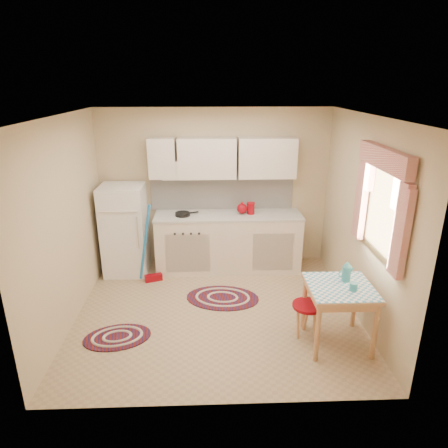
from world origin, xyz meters
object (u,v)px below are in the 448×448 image
at_px(table, 338,315).
at_px(stool, 306,320).
at_px(fridge, 125,230).
at_px(base_cabinets, 228,243).

height_order(table, stool, table).
relative_size(fridge, stool, 3.33).
relative_size(base_cabinets, stool, 5.36).
xyz_separation_m(base_cabinets, stool, (0.84, -1.86, -0.23)).
height_order(fridge, base_cabinets, fridge).
bearing_deg(fridge, base_cabinets, 1.79).
xyz_separation_m(base_cabinets, table, (1.15, -1.99, -0.08)).
relative_size(base_cabinets, table, 3.12).
bearing_deg(stool, table, -23.44).
bearing_deg(table, stool, 156.56).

